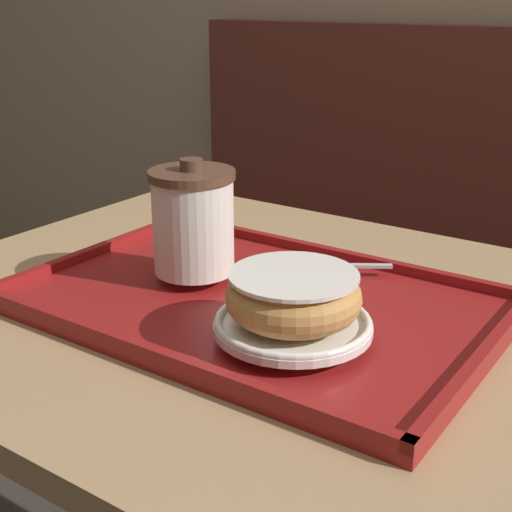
% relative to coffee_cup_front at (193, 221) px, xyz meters
% --- Properties ---
extents(booth_bench, '(1.57, 0.44, 1.00)m').
position_rel_coffee_cup_front_xyz_m(booth_bench, '(0.04, 0.88, -0.50)').
color(booth_bench, brown).
rests_on(booth_bench, ground_plane).
extents(cafe_table, '(0.90, 0.70, 0.73)m').
position_rel_coffee_cup_front_xyz_m(cafe_table, '(0.10, 0.01, -0.25)').
color(cafe_table, tan).
rests_on(cafe_table, ground_plane).
extents(serving_tray, '(0.52, 0.35, 0.02)m').
position_rel_coffee_cup_front_xyz_m(serving_tray, '(0.09, -0.01, -0.08)').
color(serving_tray, maroon).
rests_on(serving_tray, cafe_table).
extents(coffee_cup_front, '(0.10, 0.10, 0.14)m').
position_rel_coffee_cup_front_xyz_m(coffee_cup_front, '(0.00, 0.00, 0.00)').
color(coffee_cup_front, white).
rests_on(coffee_cup_front, serving_tray).
extents(plate_with_chocolate_donut, '(0.16, 0.16, 0.01)m').
position_rel_coffee_cup_front_xyz_m(plate_with_chocolate_donut, '(0.18, -0.07, -0.06)').
color(plate_with_chocolate_donut, white).
rests_on(plate_with_chocolate_donut, serving_tray).
extents(donut_chocolate_glazed, '(0.13, 0.13, 0.05)m').
position_rel_coffee_cup_front_xyz_m(donut_chocolate_glazed, '(0.18, -0.07, -0.02)').
color(donut_chocolate_glazed, tan).
rests_on(donut_chocolate_glazed, plate_with_chocolate_donut).
extents(spoon, '(0.14, 0.10, 0.01)m').
position_rel_coffee_cup_front_xyz_m(spoon, '(0.09, 0.08, -0.06)').
color(spoon, silver).
rests_on(spoon, serving_tray).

